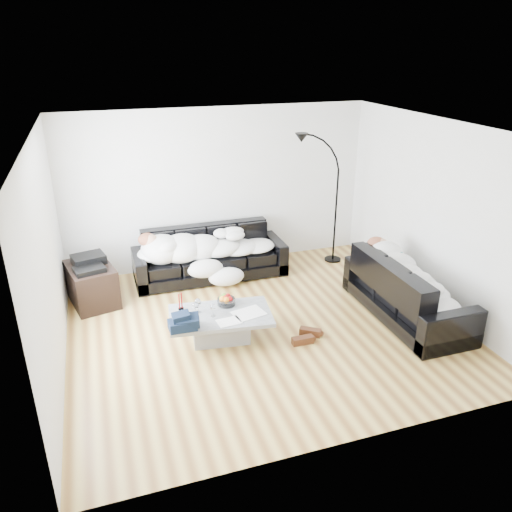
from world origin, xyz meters
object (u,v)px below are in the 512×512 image
object	(u,v)px
coffee_table	(221,326)
stereo	(89,262)
wine_glass_c	(213,310)
wine_glass_b	(196,309)
shoes	(306,336)
candle_left	(179,302)
av_cabinet	(92,284)
fruit_bowl	(226,300)
candle_right	(182,301)
sofa_right	(408,289)
sleeper_right	(410,274)
floor_lamp	(336,206)
sofa_back	(210,254)
wine_glass_a	(198,306)
sleeper_back	(210,241)

from	to	relation	value
coffee_table	stereo	world-z (taller)	stereo
coffee_table	wine_glass_c	world-z (taller)	wine_glass_c
wine_glass_b	shoes	world-z (taller)	wine_glass_b
candle_left	av_cabinet	size ratio (longest dim) A/B	0.25
fruit_bowl	wine_glass_c	size ratio (longest dim) A/B	1.38
wine_glass_b	candle_right	bearing A→B (deg)	121.24
sofa_right	av_cabinet	size ratio (longest dim) A/B	2.40
candle_right	sleeper_right	bearing A→B (deg)	-9.13
sleeper_right	floor_lamp	xyz separation A→B (m)	(-0.09, 2.05, 0.35)
fruit_bowl	candle_right	world-z (taller)	candle_right
fruit_bowl	stereo	bearing A→B (deg)	141.07
sofa_right	sleeper_right	distance (m)	0.22
candle_left	candle_right	size ratio (longest dim) A/B	0.93
wine_glass_b	floor_lamp	distance (m)	3.35
candle_left	wine_glass_b	bearing A→B (deg)	-52.48
coffee_table	wine_glass_b	bearing A→B (deg)	171.45
candle_left	sofa_back	bearing A→B (deg)	64.18
wine_glass_a	stereo	size ratio (longest dim) A/B	0.43
candle_right	shoes	xyz separation A→B (m)	(1.46, -0.62, -0.43)
sleeper_right	coffee_table	size ratio (longest dim) A/B	1.37
sofa_back	floor_lamp	world-z (taller)	floor_lamp
sleeper_back	sleeper_right	distance (m)	3.04
av_cabinet	stereo	size ratio (longest dim) A/B	1.92
shoes	av_cabinet	size ratio (longest dim) A/B	0.55
sofa_right	wine_glass_c	bearing A→B (deg)	85.96
wine_glass_c	floor_lamp	bearing A→B (deg)	35.79
sleeper_right	wine_glass_c	world-z (taller)	sleeper_right
stereo	fruit_bowl	bearing A→B (deg)	-53.18
sleeper_back	fruit_bowl	world-z (taller)	sleeper_back
av_cabinet	coffee_table	bearing A→B (deg)	-58.31
stereo	sleeper_right	bearing A→B (deg)	-37.44
sleeper_right	wine_glass_a	size ratio (longest dim) A/B	9.19
shoes	wine_glass_a	bearing A→B (deg)	172.01
sofa_right	av_cabinet	bearing A→B (deg)	66.82
sleeper_back	wine_glass_b	size ratio (longest dim) A/B	10.87
sleeper_back	coffee_table	xyz separation A→B (m)	(-0.31, -1.82, -0.44)
wine_glass_a	candle_left	distance (m)	0.25
wine_glass_a	wine_glass_c	distance (m)	0.22
candle_right	stereo	size ratio (longest dim) A/B	0.52
sofa_back	wine_glass_b	size ratio (longest dim) A/B	12.84
sofa_back	sleeper_right	size ratio (longest dim) A/B	1.38
candle_left	stereo	xyz separation A→B (m)	(-1.05, 1.27, 0.17)
sleeper_right	stereo	bearing A→B (deg)	66.82
sofa_right	candle_right	bearing A→B (deg)	80.87
sofa_right	shoes	distance (m)	1.59
fruit_bowl	wine_glass_c	world-z (taller)	wine_glass_c
sofa_back	wine_glass_c	bearing A→B (deg)	-102.24
coffee_table	wine_glass_a	xyz separation A→B (m)	(-0.25, 0.13, 0.28)
wine_glass_c	av_cabinet	distance (m)	2.11
sofa_right	candle_left	size ratio (longest dim) A/B	9.43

